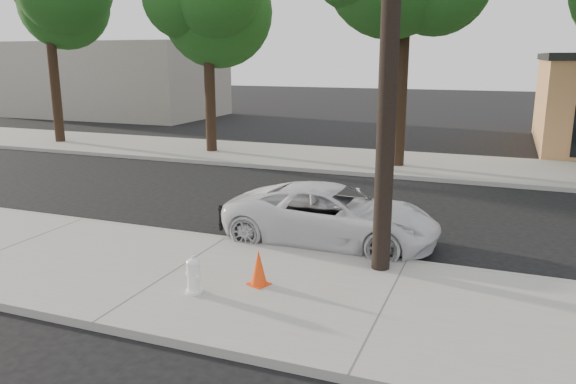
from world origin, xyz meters
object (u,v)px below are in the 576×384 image
(fire_hydrant, at_px, (194,276))
(police_cruiser, at_px, (332,215))
(utility_pole, at_px, (391,19))
(traffic_cone, at_px, (259,268))

(fire_hydrant, bearing_deg, police_cruiser, 87.61)
(utility_pole, bearing_deg, traffic_cone, -139.56)
(police_cruiser, relative_size, fire_hydrant, 7.61)
(police_cruiser, bearing_deg, utility_pole, -136.09)
(police_cruiser, relative_size, traffic_cone, 7.32)
(fire_hydrant, relative_size, traffic_cone, 0.96)
(utility_pole, xyz_separation_m, police_cruiser, (-1.41, 1.47, -4.04))
(fire_hydrant, height_order, traffic_cone, traffic_cone)
(police_cruiser, distance_m, fire_hydrant, 3.98)
(traffic_cone, bearing_deg, fire_hydrant, -141.10)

